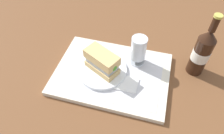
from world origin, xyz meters
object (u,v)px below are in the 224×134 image
plate (102,70)px  sandwich (103,62)px  beer_glass (138,50)px  beer_bottle (202,52)px

plate → sandwich: size_ratio=1.31×
plate → beer_glass: (0.12, 0.08, 0.06)m
plate → beer_bottle: size_ratio=0.71×
beer_glass → sandwich: bearing=-143.8°
beer_glass → beer_bottle: bearing=8.9°
beer_glass → plate: bearing=-145.0°
sandwich → plate: bearing=-180.0°
beer_glass → beer_bottle: beer_bottle is taller
sandwich → beer_bottle: bearing=46.5°
plate → beer_glass: beer_glass is taller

